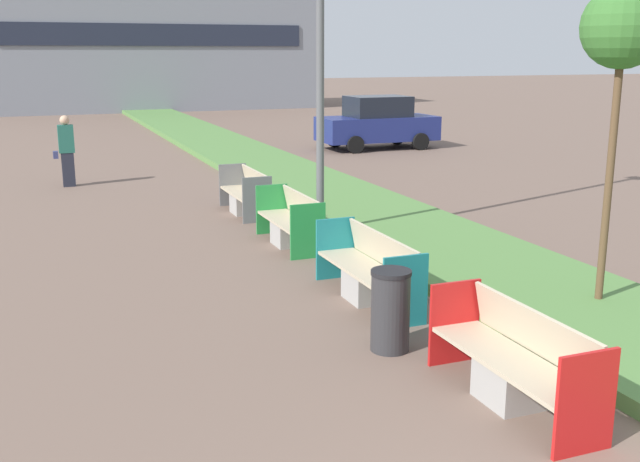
# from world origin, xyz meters

# --- Properties ---
(planter_grass_strip) EXTENTS (2.80, 120.00, 0.18)m
(planter_grass_strip) POSITION_xyz_m (3.20, 12.00, 0.09)
(planter_grass_strip) COLOR #568442
(planter_grass_strip) RESTS_ON ground
(building_backdrop) EXTENTS (19.94, 6.18, 7.82)m
(building_backdrop) POSITION_xyz_m (4.00, 43.96, 3.91)
(building_backdrop) COLOR gray
(building_backdrop) RESTS_ON ground
(bench_red_frame) EXTENTS (0.65, 2.16, 0.94)m
(bench_red_frame) POSITION_xyz_m (0.94, 3.07, 0.37)
(bench_red_frame) COLOR #9E9B96
(bench_red_frame) RESTS_ON ground
(bench_teal_frame) EXTENTS (0.65, 2.31, 0.94)m
(bench_teal_frame) POSITION_xyz_m (0.94, 6.43, 0.37)
(bench_teal_frame) COLOR #9E9B96
(bench_teal_frame) RESTS_ON ground
(bench_green_frame) EXTENTS (0.65, 2.00, 0.94)m
(bench_green_frame) POSITION_xyz_m (0.94, 9.73, 0.36)
(bench_green_frame) COLOR #9E9B96
(bench_green_frame) RESTS_ON ground
(bench_grey_frame) EXTENTS (0.65, 1.96, 0.94)m
(bench_grey_frame) POSITION_xyz_m (0.94, 12.63, 0.36)
(bench_grey_frame) COLOR #9E9B96
(bench_grey_frame) RESTS_ON ground
(litter_bin) EXTENTS (0.47, 0.47, 0.96)m
(litter_bin) POSITION_xyz_m (0.40, 4.71, 0.48)
(litter_bin) COLOR #2D2D30
(litter_bin) RESTS_ON ground
(sapling_tree_near) EXTENTS (1.04, 1.04, 4.21)m
(sapling_tree_near) POSITION_xyz_m (3.60, 4.88, 3.63)
(sapling_tree_near) COLOR brown
(sapling_tree_near) RESTS_ON ground
(pedestrian_walking) EXTENTS (0.53, 0.24, 1.82)m
(pedestrian_walking) POSITION_xyz_m (-2.41, 17.50, 0.93)
(pedestrian_walking) COLOR #232633
(pedestrian_walking) RESTS_ON ground
(parked_car_distant) EXTENTS (4.21, 2.00, 1.86)m
(parked_car_distant) POSITION_xyz_m (8.35, 21.56, 0.91)
(parked_car_distant) COLOR navy
(parked_car_distant) RESTS_ON ground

